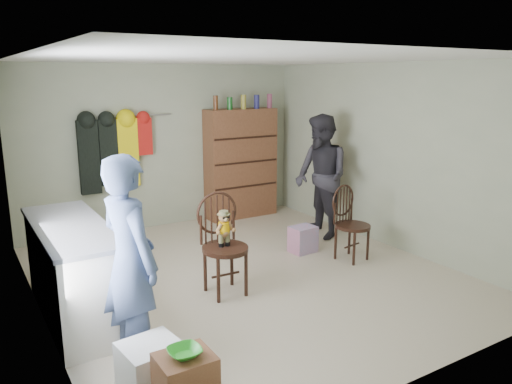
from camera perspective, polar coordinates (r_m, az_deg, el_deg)
ground_plane at (r=6.03m, az=-1.04°, el=-9.49°), size 5.00×5.00×0.00m
room_walls at (r=6.07m, az=-3.67°, el=6.10°), size 5.00×5.00×5.00m
counter at (r=5.21m, az=-20.05°, el=-8.46°), size 0.64×1.86×0.94m
bowl at (r=3.46m, az=-8.17°, el=-17.68°), size 0.22×0.22×0.05m
plastic_tub at (r=4.00m, az=-11.86°, el=-19.16°), size 0.46×0.44×0.40m
chair_front at (r=5.39m, az=-3.83°, el=-5.23°), size 0.51×0.51×1.10m
chair_far at (r=6.51m, az=10.62°, el=-3.17°), size 0.50×0.50×0.97m
striped_bag at (r=6.76m, az=5.38°, el=-5.39°), size 0.35×0.28×0.35m
person_left at (r=4.14m, az=-14.21°, el=-7.72°), size 0.54×0.71×1.74m
person_right at (r=7.27m, az=7.46°, el=1.74°), size 0.78×0.95×1.80m
dresser at (r=8.30m, az=-1.75°, el=3.34°), size 1.20×0.39×2.03m
coat_rack at (r=7.52m, az=-15.97°, el=4.45°), size 1.42×0.12×1.09m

